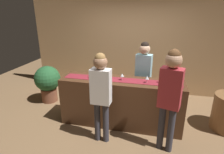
% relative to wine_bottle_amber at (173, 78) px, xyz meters
% --- Properties ---
extents(ground_plane, '(10.00, 10.00, 0.00)m').
position_rel_wine_bottle_amber_xyz_m(ground_plane, '(-0.97, -0.01, -1.11)').
color(ground_plane, brown).
extents(back_wall, '(6.00, 0.12, 2.90)m').
position_rel_wine_bottle_amber_xyz_m(back_wall, '(-0.97, 1.89, 0.34)').
color(back_wall, tan).
rests_on(back_wall, ground).
extents(bar_counter, '(2.46, 0.60, 0.99)m').
position_rel_wine_bottle_amber_xyz_m(bar_counter, '(-0.97, -0.01, -0.61)').
color(bar_counter, '#472B19').
rests_on(bar_counter, ground).
extents(counter_runner_cloth, '(2.34, 0.28, 0.01)m').
position_rel_wine_bottle_amber_xyz_m(counter_runner_cloth, '(-0.97, -0.01, -0.11)').
color(counter_runner_cloth, maroon).
rests_on(counter_runner_cloth, bar_counter).
extents(wine_bottle_amber, '(0.07, 0.07, 0.30)m').
position_rel_wine_bottle_amber_xyz_m(wine_bottle_amber, '(0.00, 0.00, 0.00)').
color(wine_bottle_amber, brown).
rests_on(wine_bottle_amber, bar_counter).
extents(wine_bottle_clear, '(0.07, 0.07, 0.30)m').
position_rel_wine_bottle_amber_xyz_m(wine_bottle_clear, '(-1.51, -0.05, 0.00)').
color(wine_bottle_clear, '#B2C6C1').
rests_on(wine_bottle_clear, bar_counter).
extents(wine_glass_near_customer, '(0.07, 0.07, 0.14)m').
position_rel_wine_bottle_amber_xyz_m(wine_glass_near_customer, '(-0.22, 0.01, -0.01)').
color(wine_glass_near_customer, silver).
rests_on(wine_glass_near_customer, bar_counter).
extents(wine_glass_mid_counter, '(0.07, 0.07, 0.14)m').
position_rel_wine_bottle_amber_xyz_m(wine_glass_mid_counter, '(-0.95, -0.02, -0.01)').
color(wine_glass_mid_counter, silver).
rests_on(wine_glass_mid_counter, bar_counter).
extents(wine_glass_far_end, '(0.07, 0.07, 0.14)m').
position_rel_wine_bottle_amber_xyz_m(wine_glass_far_end, '(-0.47, -0.06, -0.01)').
color(wine_glass_far_end, silver).
rests_on(wine_glass_far_end, bar_counter).
extents(bartender, '(0.37, 0.25, 1.68)m').
position_rel_wine_bottle_amber_xyz_m(bartender, '(-0.58, 0.57, -0.07)').
color(bartender, '#26262B').
rests_on(bartender, ground).
extents(customer_sipping, '(0.38, 0.28, 1.78)m').
position_rel_wine_bottle_amber_xyz_m(customer_sipping, '(-0.08, -0.63, 0.00)').
color(customer_sipping, '#33333D').
rests_on(customer_sipping, ground).
extents(customer_browsing, '(0.35, 0.23, 1.66)m').
position_rel_wine_bottle_amber_xyz_m(customer_browsing, '(-1.21, -0.64, -0.08)').
color(customer_browsing, '#33333D').
rests_on(customer_browsing, ground).
extents(potted_plant_tall, '(0.66, 0.66, 0.96)m').
position_rel_wine_bottle_amber_xyz_m(potted_plant_tall, '(-3.02, 0.60, -0.55)').
color(potted_plant_tall, brown).
rests_on(potted_plant_tall, ground).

